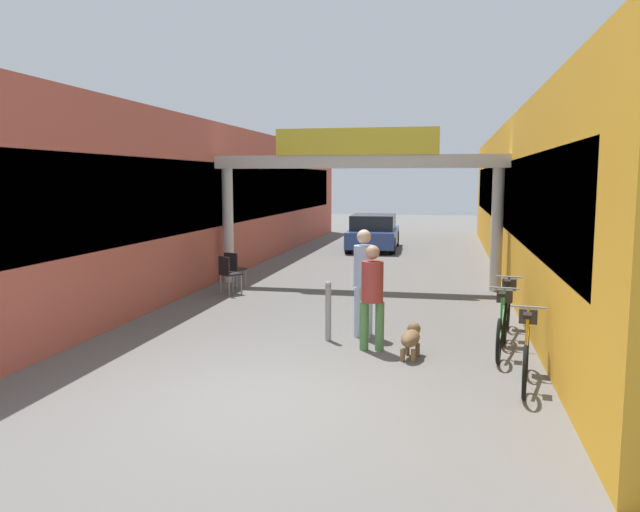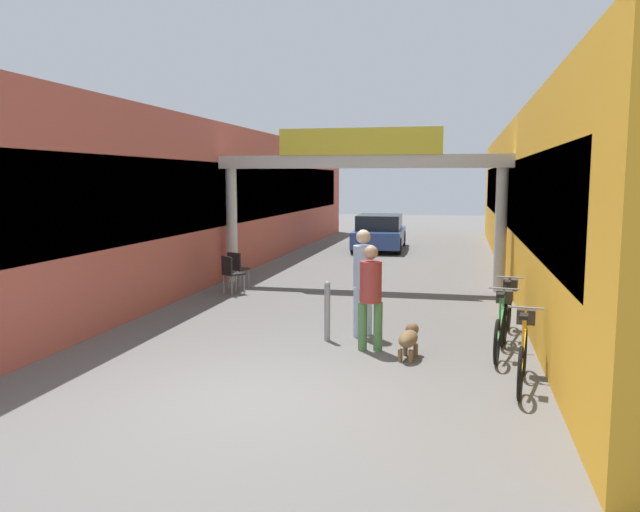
% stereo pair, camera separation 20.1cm
% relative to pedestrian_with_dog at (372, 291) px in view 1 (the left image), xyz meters
% --- Properties ---
extents(ground_plane, '(80.00, 80.00, 0.00)m').
position_rel_pedestrian_with_dog_xyz_m(ground_plane, '(-1.09, -2.37, -0.94)').
color(ground_plane, '#605E5B').
extents(storefront_left, '(3.00, 26.00, 4.11)m').
position_rel_pedestrian_with_dog_xyz_m(storefront_left, '(-6.19, 8.63, 1.11)').
color(storefront_left, '#B25142').
rests_on(storefront_left, ground_plane).
extents(storefront_right, '(3.00, 26.00, 4.11)m').
position_rel_pedestrian_with_dog_xyz_m(storefront_right, '(4.00, 8.63, 1.11)').
color(storefront_right, gold).
rests_on(storefront_right, ground_plane).
extents(arcade_sign_gateway, '(7.40, 0.47, 3.88)m').
position_rel_pedestrian_with_dog_xyz_m(arcade_sign_gateway, '(-1.09, 5.74, 1.78)').
color(arcade_sign_gateway, beige).
rests_on(arcade_sign_gateway, ground_plane).
extents(pedestrian_with_dog, '(0.39, 0.37, 1.65)m').
position_rel_pedestrian_with_dog_xyz_m(pedestrian_with_dog, '(0.00, 0.00, 0.00)').
color(pedestrian_with_dog, '#4C7F47').
rests_on(pedestrian_with_dog, ground_plane).
extents(pedestrian_companion, '(0.48, 0.48, 1.82)m').
position_rel_pedestrian_with_dog_xyz_m(pedestrian_companion, '(-0.25, 0.87, 0.11)').
color(pedestrian_companion, '#A5BFE0').
rests_on(pedestrian_companion, ground_plane).
extents(dog_on_leash, '(0.34, 0.69, 0.49)m').
position_rel_pedestrian_with_dog_xyz_m(dog_on_leash, '(0.62, -0.29, -0.64)').
color(dog_on_leash, brown).
rests_on(dog_on_leash, ground_plane).
extents(bicycle_orange_nearest, '(0.46, 1.68, 0.98)m').
position_rel_pedestrian_with_dog_xyz_m(bicycle_orange_nearest, '(2.16, -1.19, -0.50)').
color(bicycle_orange_nearest, black).
rests_on(bicycle_orange_nearest, ground_plane).
extents(bicycle_green_second, '(0.46, 1.68, 0.98)m').
position_rel_pedestrian_with_dog_xyz_m(bicycle_green_second, '(1.97, 0.25, -0.50)').
color(bicycle_green_second, black).
rests_on(bicycle_green_second, ground_plane).
extents(bicycle_black_third, '(0.46, 1.68, 0.98)m').
position_rel_pedestrian_with_dog_xyz_m(bicycle_black_third, '(2.15, 1.45, -0.50)').
color(bicycle_black_third, black).
rests_on(bicycle_black_third, ground_plane).
extents(bollard_post_metal, '(0.10, 0.10, 1.00)m').
position_rel_pedestrian_with_dog_xyz_m(bollard_post_metal, '(-0.78, 0.44, -0.44)').
color(bollard_post_metal, gray).
rests_on(bollard_post_metal, ground_plane).
extents(cafe_chair_black_nearer, '(0.56, 0.56, 0.89)m').
position_rel_pedestrian_with_dog_xyz_m(cafe_chair_black_nearer, '(-3.83, 4.04, -0.40)').
color(cafe_chair_black_nearer, gray).
rests_on(cafe_chair_black_nearer, ground_plane).
extents(cafe_chair_black_farther, '(0.51, 0.51, 0.89)m').
position_rel_pedestrian_with_dog_xyz_m(cafe_chair_black_farther, '(-3.97, 4.81, -0.40)').
color(cafe_chair_black_farther, gray).
rests_on(cafe_chair_black_farther, ground_plane).
extents(parked_car_blue, '(1.92, 4.06, 1.33)m').
position_rel_pedestrian_with_dog_xyz_m(parked_car_blue, '(-1.64, 13.98, -0.30)').
color(parked_car_blue, '#2D478C').
rests_on(parked_car_blue, ground_plane).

